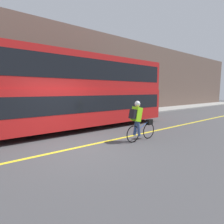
{
  "coord_description": "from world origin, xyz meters",
  "views": [
    {
      "loc": [
        -2.59,
        -5.27,
        1.95
      ],
      "look_at": [
        2.24,
        0.98,
        1.0
      ],
      "focal_mm": 28.0,
      "sensor_mm": 36.0,
      "label": 1
    }
  ],
  "objects": [
    {
      "name": "building_facade",
      "position": [
        0.0,
        7.24,
        3.38
      ],
      "size": [
        60.0,
        0.3,
        6.75
      ],
      "color": "brown",
      "rests_on": "ground_plane"
    },
    {
      "name": "road_center_line",
      "position": [
        0.0,
        0.11,
        0.0
      ],
      "size": [
        50.0,
        0.14,
        0.01
      ],
      "primitive_type": "cube",
      "color": "yellow",
      "rests_on": "ground_plane"
    },
    {
      "name": "bus",
      "position": [
        1.84,
        2.95,
        2.04
      ],
      "size": [
        9.43,
        2.54,
        3.7
      ],
      "color": "black",
      "rests_on": "ground_plane"
    },
    {
      "name": "cyclist_on_bike",
      "position": [
        2.29,
        -0.63,
        0.86
      ],
      "size": [
        1.55,
        0.32,
        1.58
      ],
      "color": "black",
      "rests_on": "ground_plane"
    },
    {
      "name": "ground_plane",
      "position": [
        0.0,
        0.0,
        0.0
      ],
      "size": [
        80.0,
        80.0,
        0.0
      ],
      "primitive_type": "plane",
      "color": "#424244"
    },
    {
      "name": "trash_bin",
      "position": [
        4.08,
        5.73,
        0.54
      ],
      "size": [
        0.46,
        0.46,
        0.87
      ],
      "color": "#515156",
      "rests_on": "sidewalk_curb"
    },
    {
      "name": "sidewalk_curb",
      "position": [
        0.0,
        5.85,
        0.05
      ],
      "size": [
        60.0,
        2.46,
        0.11
      ],
      "color": "gray",
      "rests_on": "ground_plane"
    }
  ]
}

